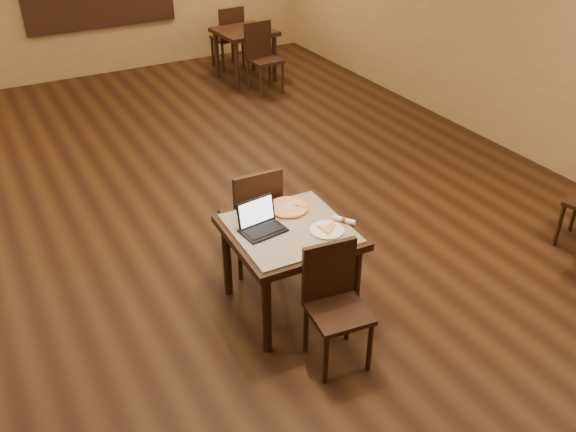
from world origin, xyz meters
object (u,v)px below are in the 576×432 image
chair_main_far (254,214)px  other_table_a_chair_near (262,53)px  laptop (260,222)px  tiled_table (290,239)px  other_table_a_chair_far (229,34)px  pizza_pan (288,209)px  chair_main_near (334,298)px  other_table_a (245,38)px

chair_main_far → other_table_a_chair_near: 4.54m
laptop → other_table_a_chair_near: 5.09m
tiled_table → other_table_a_chair_far: bearing=72.0°
pizza_pan → laptop: bearing=-156.6°
chair_main_near → other_table_a: (2.13, 5.83, 0.13)m
tiled_table → other_table_a_chair_near: other_table_a_chair_near is taller
chair_main_far → other_table_a_chair_near: other_table_a_chair_near is taller
tiled_table → other_table_a_chair_far: (2.14, 5.80, -0.09)m
tiled_table → other_table_a: (2.14, 5.21, -0.01)m
other_table_a_chair_near → other_table_a_chair_far: bearing=86.6°
laptop → pizza_pan: laptop is taller
chair_main_near → chair_main_far: size_ratio=0.93×
pizza_pan → chair_main_far: bearing=108.4°
chair_main_near → pizza_pan: size_ratio=2.78×
chair_main_far → tiled_table: bearing=92.8°
pizza_pan → other_table_a_chair_near: 4.82m
other_table_a_chair_near → laptop: bearing=-120.3°
tiled_table → other_table_a: bearing=70.0°
other_table_a_chair_near → other_table_a_chair_far: size_ratio=1.00×
other_table_a_chair_far → tiled_table: bearing=66.7°
tiled_table → laptop: 0.28m
other_table_a_chair_near → chair_main_near: bearing=-115.0°
chair_main_far → other_table_a: size_ratio=1.13×
laptop → other_table_a_chair_near: other_table_a_chair_near is taller
tiled_table → laptop: laptop is taller
laptop → other_table_a_chair_far: bearing=61.1°
chair_main_far → pizza_pan: bearing=110.9°
chair_main_far → other_table_a_chair_near: bearing=-115.6°
tiled_table → other_table_a_chair_near: (2.13, 4.62, -0.09)m
chair_main_far → other_table_a: bearing=-112.5°
chair_main_far → other_table_a_chair_far: bearing=-110.0°
other_table_a → chair_main_near: bearing=-113.0°
other_table_a_chair_near → other_table_a_chair_far: same height
tiled_table → chair_main_near: (0.01, -0.62, -0.14)m
chair_main_near → other_table_a: 6.21m
other_table_a_chair_near → chair_main_far: bearing=-121.1°
laptop → other_table_a: 5.62m
other_table_a → other_table_a_chair_near: (-0.00, -0.59, -0.08)m
pizza_pan → other_table_a: size_ratio=0.38×
tiled_table → pizza_pan: 0.29m
laptop → other_table_a_chair_far: (2.34, 5.70, -0.25)m
chair_main_far → laptop: (-0.20, -0.51, 0.26)m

